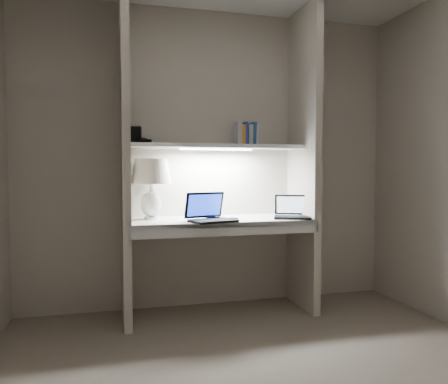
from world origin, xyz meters
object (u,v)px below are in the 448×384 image
object	(u,v)px
table_lamp	(151,179)
laptop_main	(210,215)
speaker	(209,209)
book_row	(246,135)
laptop_netbook	(292,213)

from	to	relation	value
table_lamp	laptop_main	bearing A→B (deg)	-30.48
table_lamp	laptop_main	xyz separation A→B (m)	(0.42, -0.25, -0.27)
speaker	book_row	distance (m)	0.71
laptop_netbook	speaker	world-z (taller)	laptop_netbook
laptop_main	laptop_netbook	world-z (taller)	laptop_main
table_lamp	laptop_main	distance (m)	0.56
laptop_main	speaker	world-z (taller)	laptop_main
laptop_main	table_lamp	bearing A→B (deg)	133.25
laptop_main	book_row	xyz separation A→B (m)	(0.40, 0.36, 0.64)
speaker	book_row	xyz separation A→B (m)	(0.34, 0.08, 0.62)
table_lamp	book_row	distance (m)	0.90
laptop_netbook	speaker	distance (m)	0.68
book_row	laptop_netbook	bearing A→B (deg)	-45.19
table_lamp	laptop_netbook	size ratio (longest dim) A/B	1.31
laptop_netbook	laptop_main	bearing A→B (deg)	-152.84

